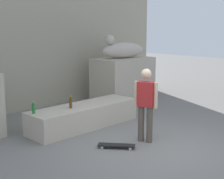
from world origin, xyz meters
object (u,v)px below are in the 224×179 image
at_px(statue_reclining_right, 122,50).
at_px(bottle_green, 34,109).
at_px(bottle_brown, 71,103).
at_px(skater, 146,102).
at_px(skateboard, 116,145).

xyz_separation_m(statue_reclining_right, bottle_green, (-4.20, -1.10, -1.10)).
distance_m(bottle_brown, bottle_green, 0.96).
distance_m(skater, bottle_green, 2.60).
bearing_deg(bottle_green, skater, -51.37).
xyz_separation_m(skateboard, bottle_green, (-0.85, 1.86, 0.64)).
height_order(bottle_brown, bottle_green, bottle_brown).
bearing_deg(bottle_brown, statue_reclining_right, 21.62).
distance_m(skater, skateboard, 1.17).
bearing_deg(skater, skateboard, 56.54).
bearing_deg(skateboard, skater, -139.32).
relative_size(skateboard, bottle_brown, 2.44).
height_order(skater, bottle_brown, skater).
distance_m(statue_reclining_right, bottle_brown, 3.68).
xyz_separation_m(statue_reclining_right, skateboard, (-3.36, -2.96, -1.74)).
xyz_separation_m(skateboard, bottle_brown, (0.09, 1.67, 0.65)).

